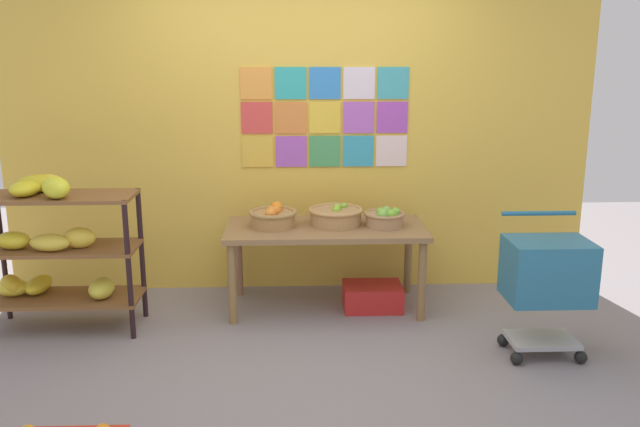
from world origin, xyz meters
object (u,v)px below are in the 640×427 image
banana_shelf_unit (52,243)px  produce_crate_under_table (372,296)px  fruit_basket_back_left (273,216)px  shopping_cart (547,276)px  fruit_basket_back_right (385,217)px  fruit_basket_left (336,215)px  display_table (326,236)px

banana_shelf_unit → produce_crate_under_table: bearing=7.3°
fruit_basket_back_left → shopping_cart: (1.71, -0.88, -0.18)m
fruit_basket_back_left → fruit_basket_back_right: size_ratio=1.17×
fruit_basket_left → fruit_basket_back_left: bearing=-174.5°
display_table → fruit_basket_back_right: 0.46m
fruit_basket_left → produce_crate_under_table: 0.67m
fruit_basket_back_left → fruit_basket_back_right: (0.82, -0.03, -0.01)m
banana_shelf_unit → display_table: (1.87, 0.33, -0.06)m
produce_crate_under_table → fruit_basket_back_left: bearing=176.1°
banana_shelf_unit → fruit_basket_back_right: 2.33m
produce_crate_under_table → fruit_basket_back_right: bearing=16.0°
display_table → produce_crate_under_table: display_table is taller
banana_shelf_unit → shopping_cart: size_ratio=1.23×
fruit_basket_back_right → fruit_basket_left: 0.36m
display_table → fruit_basket_left: fruit_basket_left is taller
fruit_basket_left → produce_crate_under_table: size_ratio=0.93×
shopping_cart → display_table: bearing=140.8°
fruit_basket_left → produce_crate_under_table: (0.27, -0.09, -0.61)m
fruit_basket_back_right → fruit_basket_left: (-0.36, 0.07, 0.00)m
banana_shelf_unit → fruit_basket_back_right: size_ratio=3.64×
fruit_basket_back_left → shopping_cart: bearing=-27.1°
display_table → fruit_basket_back_right: (0.43, -0.02, 0.14)m
fruit_basket_back_right → fruit_basket_left: fruit_basket_left is taller
banana_shelf_unit → produce_crate_under_table: size_ratio=2.52×
banana_shelf_unit → shopping_cart: (3.20, -0.54, -0.09)m
fruit_basket_back_left → display_table: bearing=-1.1°
display_table → fruit_basket_back_left: bearing=178.9°
fruit_basket_back_right → produce_crate_under_table: size_ratio=0.69×
shopping_cart → produce_crate_under_table: bearing=133.8°
fruit_basket_back_left → fruit_basket_back_right: fruit_basket_back_left is taller
fruit_basket_back_left → fruit_basket_left: (0.46, 0.04, -0.01)m
fruit_basket_back_left → fruit_basket_left: bearing=5.5°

